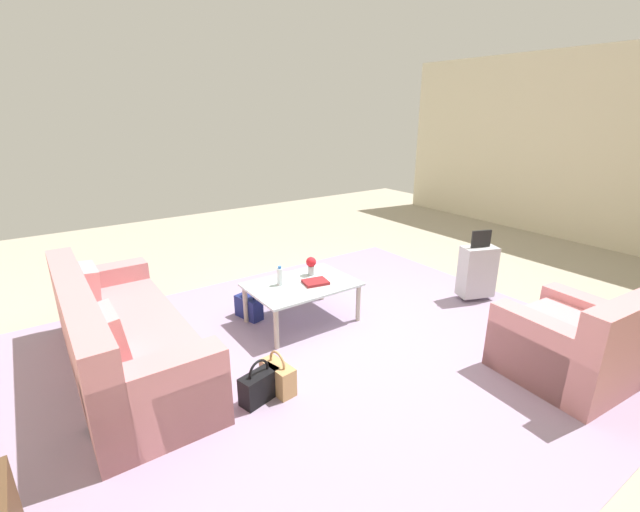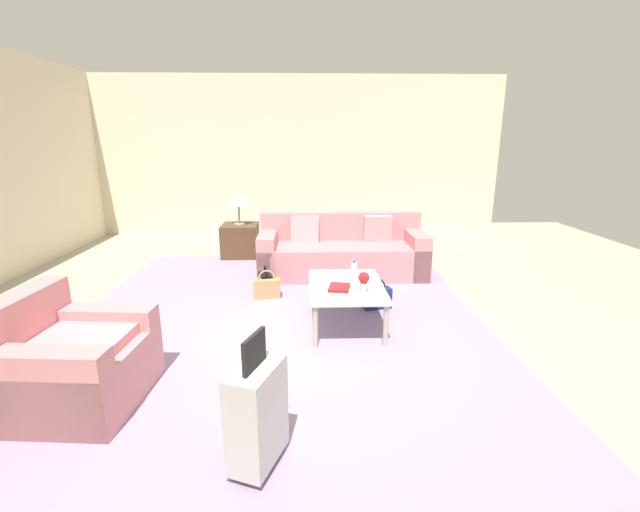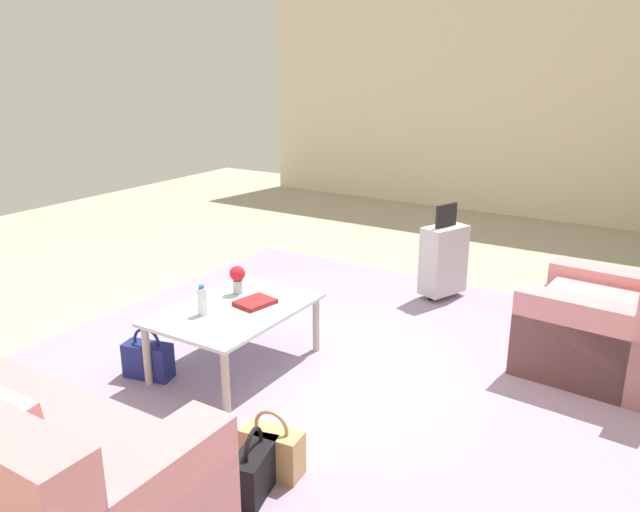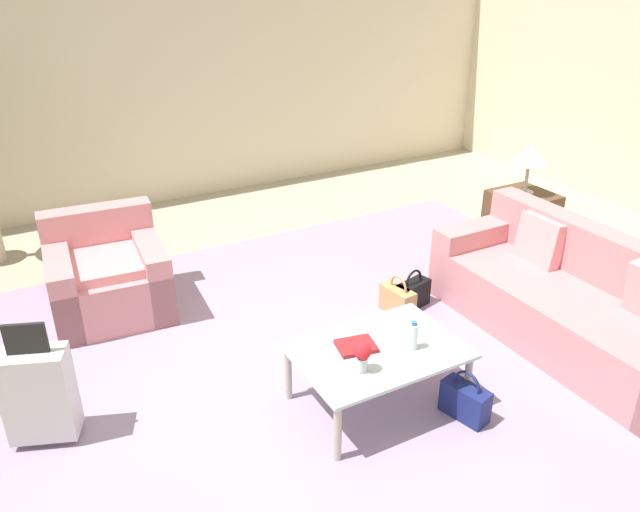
# 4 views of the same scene
# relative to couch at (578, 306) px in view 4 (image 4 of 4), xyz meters

# --- Properties ---
(ground_plane) EXTENTS (12.00, 12.00, 0.00)m
(ground_plane) POSITION_rel_couch_xyz_m (-2.19, 0.60, -0.30)
(ground_plane) COLOR #A89E89
(wall_back) EXTENTS (10.24, 0.12, 3.10)m
(wall_back) POSITION_rel_couch_xyz_m (-2.19, 4.66, 1.25)
(wall_back) COLOR beige
(wall_back) RESTS_ON ground
(area_rug) EXTENTS (5.20, 4.40, 0.01)m
(area_rug) POSITION_rel_couch_xyz_m (-1.59, 0.80, -0.30)
(area_rug) COLOR #9984A3
(area_rug) RESTS_ON ground
(couch) EXTENTS (0.87, 2.33, 0.86)m
(couch) POSITION_rel_couch_xyz_m (0.00, 0.00, 0.00)
(couch) COLOR #C67F84
(couch) RESTS_ON ground
(armchair) EXTENTS (0.99, 0.99, 0.82)m
(armchair) POSITION_rel_couch_xyz_m (-3.09, 2.27, -0.01)
(armchair) COLOR #C67F84
(armchair) RESTS_ON ground
(coffee_table) EXTENTS (1.09, 0.76, 0.44)m
(coffee_table) POSITION_rel_couch_xyz_m (-1.79, 0.10, 0.08)
(coffee_table) COLOR silver
(coffee_table) RESTS_ON ground
(water_bottle) EXTENTS (0.06, 0.06, 0.20)m
(water_bottle) POSITION_rel_couch_xyz_m (-1.59, 0.00, 0.23)
(water_bottle) COLOR silver
(water_bottle) RESTS_ON coffee_table
(coffee_table_book) EXTENTS (0.28, 0.24, 0.03)m
(coffee_table_book) POSITION_rel_couch_xyz_m (-1.91, 0.18, 0.15)
(coffee_table_book) COLOR maroon
(coffee_table_book) RESTS_ON coffee_table
(flower_vase) EXTENTS (0.11, 0.11, 0.21)m
(flower_vase) POSITION_rel_couch_xyz_m (-2.01, -0.05, 0.26)
(flower_vase) COLOR #B2B7BC
(flower_vase) RESTS_ON coffee_table
(side_table) EXTENTS (0.58, 0.58, 0.53)m
(side_table) POSITION_rel_couch_xyz_m (1.01, 1.60, -0.04)
(side_table) COLOR #513823
(side_table) RESTS_ON ground
(table_lamp) EXTENTS (0.36, 0.36, 0.52)m
(table_lamp) POSITION_rel_couch_xyz_m (1.01, 1.60, 0.64)
(table_lamp) COLOR #ADA899
(table_lamp) RESTS_ON side_table
(suitcase_silver) EXTENTS (0.45, 0.35, 0.85)m
(suitcase_silver) POSITION_rel_couch_xyz_m (-3.79, 0.80, 0.06)
(suitcase_silver) COLOR #B7B7BC
(suitcase_silver) RESTS_ON ground
(handbag_tan) EXTENTS (0.18, 0.33, 0.36)m
(handbag_tan) POSITION_rel_couch_xyz_m (-0.99, 0.99, -0.17)
(handbag_tan) COLOR tan
(handbag_tan) RESTS_ON ground
(handbag_navy) EXTENTS (0.21, 0.34, 0.36)m
(handbag_navy) POSITION_rel_couch_xyz_m (-1.36, -0.30, -0.17)
(handbag_navy) COLOR navy
(handbag_navy) RESTS_ON ground
(handbag_black) EXTENTS (0.34, 0.21, 0.36)m
(handbag_black) POSITION_rel_couch_xyz_m (-0.81, 1.02, -0.17)
(handbag_black) COLOR black
(handbag_black) RESTS_ON ground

